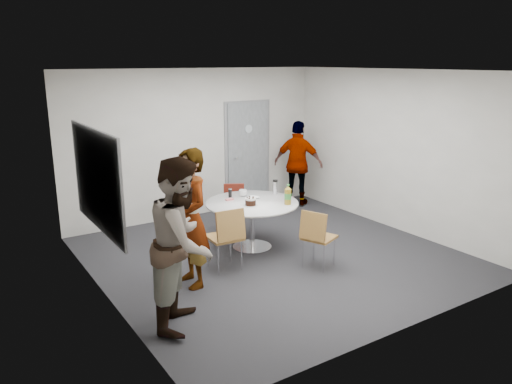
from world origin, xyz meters
TOP-DOWN VIEW (x-y plane):
  - floor at (0.00, 0.00)m, footprint 5.00×5.00m
  - ceiling at (0.00, 0.00)m, footprint 5.00×5.00m
  - wall_back at (0.00, 2.50)m, footprint 5.00×0.00m
  - wall_left at (-2.50, 0.00)m, footprint 0.00×5.00m
  - wall_right at (2.50, 0.00)m, footprint 0.00×5.00m
  - wall_front at (0.00, -2.50)m, footprint 5.00×0.00m
  - door at (1.10, 2.48)m, footprint 1.02×0.17m
  - whiteboard at (-2.46, 0.20)m, footprint 0.04×1.90m
  - table at (-0.07, 0.45)m, footprint 1.42×1.42m
  - chair_near_left at (-0.86, -0.11)m, footprint 0.46×0.50m
  - chair_near_right at (0.23, -0.70)m, footprint 0.56×0.53m
  - chair_far at (0.16, 1.41)m, footprint 0.51×0.53m
  - person_main at (-1.44, -0.22)m, footprint 0.44×0.66m
  - person_left at (-1.95, -1.06)m, footprint 1.13×1.16m
  - person_right at (1.95, 1.95)m, footprint 0.90×1.05m

SIDE VIEW (x-z plane):
  - floor at x=0.00m, z-range 0.00..0.00m
  - chair_far at x=0.16m, z-range 0.08..0.86m
  - chair_near_right at x=0.23m, z-range 0.09..0.94m
  - chair_near_left at x=-0.86m, z-range 0.10..1.01m
  - table at x=-0.07m, z-range 0.12..1.17m
  - person_right at x=1.95m, z-range 0.00..1.69m
  - person_main at x=-1.44m, z-range 0.00..1.79m
  - person_left at x=-1.95m, z-range 0.00..1.88m
  - door at x=1.10m, z-range -0.03..2.09m
  - wall_back at x=0.00m, z-range -1.15..3.85m
  - wall_left at x=-2.50m, z-range -1.15..3.85m
  - wall_right at x=2.50m, z-range -1.15..3.85m
  - wall_front at x=0.00m, z-range -1.15..3.85m
  - whiteboard at x=-2.46m, z-range 0.82..2.08m
  - ceiling at x=0.00m, z-range 2.70..2.70m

